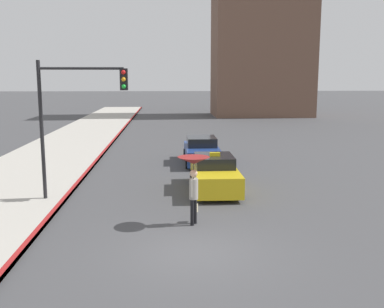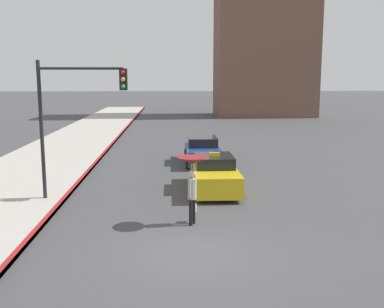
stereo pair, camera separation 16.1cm
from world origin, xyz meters
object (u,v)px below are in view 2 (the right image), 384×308
Objects in this scene: taxi at (214,174)px; sedan_red at (202,151)px; traffic_light at (76,105)px; pedestrian_with_umbrella at (192,170)px.

sedan_red is (-0.07, 6.12, -0.01)m from taxi.
taxi is 0.84× the size of traffic_light.
traffic_light reaches higher than taxi.
traffic_light is at bearing 55.20° from sedan_red.
pedestrian_with_umbrella is 5.50m from traffic_light.
traffic_light is (-4.19, 3.00, 1.92)m from pedestrian_with_umbrella.
pedestrian_with_umbrella reaches higher than sedan_red.
traffic_light is (-5.35, -1.47, 3.03)m from taxi.
pedestrian_with_umbrella is at bearing 84.15° from sedan_red.
pedestrian_with_umbrella is at bearing 75.51° from taxi.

